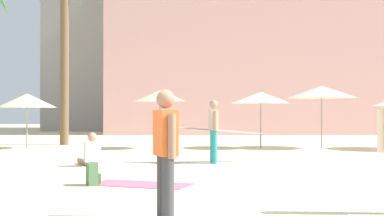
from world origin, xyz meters
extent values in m
cube|color=beige|center=(7.14, 29.94, 6.21)|extent=(25.24, 8.43, 12.42)
cylinder|color=brown|center=(-5.45, 15.81, 3.77)|extent=(0.38, 0.38, 7.53)
cylinder|color=gray|center=(-1.08, 13.36, 1.15)|extent=(0.06, 0.06, 2.30)
cone|color=beige|center=(-1.08, 13.36, 2.08)|extent=(2.01, 2.01, 0.44)
cylinder|color=gray|center=(-6.29, 13.31, 1.08)|extent=(0.06, 0.06, 2.16)
cone|color=beige|center=(-6.29, 13.31, 1.89)|extent=(2.27, 2.27, 0.54)
cylinder|color=gray|center=(2.92, 13.62, 1.12)|extent=(0.06, 0.06, 2.24)
cone|color=white|center=(2.92, 13.62, 2.01)|extent=(2.38, 2.38, 0.45)
cylinder|color=gray|center=(5.35, 13.65, 1.24)|extent=(0.06, 0.06, 2.49)
cone|color=beige|center=(5.35, 13.65, 2.24)|extent=(2.74, 2.74, 0.49)
cube|color=#EF6684|center=(-0.80, 3.25, 0.01)|extent=(2.09, 1.44, 0.01)
cube|color=#4C754B|center=(-1.73, 3.18, 0.21)|extent=(0.28, 0.35, 0.42)
cube|color=#3C5D3C|center=(-1.62, 3.23, 0.13)|extent=(0.14, 0.22, 0.18)
cylinder|color=tan|center=(-2.71, 7.05, 0.08)|extent=(0.54, 0.83, 0.16)
cylinder|color=tan|center=(-2.54, 7.15, 0.08)|extent=(0.54, 0.83, 0.16)
cube|color=white|center=(-2.43, 6.72, 0.37)|extent=(0.46, 0.38, 0.50)
sphere|color=tan|center=(-2.43, 6.72, 0.76)|extent=(0.32, 0.32, 0.24)
cylinder|color=teal|center=(0.77, 7.59, 0.46)|extent=(0.18, 0.18, 0.92)
cylinder|color=teal|center=(0.80, 7.39, 0.46)|extent=(0.18, 0.18, 0.92)
cube|color=beige|center=(0.78, 7.49, 1.21)|extent=(0.27, 0.43, 0.56)
sphere|color=tan|center=(0.78, 7.49, 1.63)|extent=(0.27, 0.27, 0.24)
cylinder|color=tan|center=(0.75, 7.74, 1.17)|extent=(0.11, 0.11, 0.54)
cylinder|color=tan|center=(0.82, 7.25, 1.17)|extent=(0.11, 0.11, 0.54)
ellipsoid|color=beige|center=(0.78, 7.79, 0.90)|extent=(3.10, 0.70, 0.29)
ellipsoid|color=#633CB4|center=(0.78, 7.79, 0.90)|extent=(3.11, 0.72, 0.26)
cube|color=black|center=(-0.45, 7.64, 0.87)|extent=(0.11, 0.03, 0.19)
cylinder|color=#3D3D42|center=(-0.12, -0.09, 0.41)|extent=(0.21, 0.21, 0.83)
cylinder|color=#3D3D42|center=(-0.19, 0.09, 0.41)|extent=(0.21, 0.21, 0.83)
cube|color=orange|center=(-0.16, 0.00, 1.12)|extent=(0.35, 0.45, 0.59)
sphere|color=#936B51|center=(-0.16, 0.00, 1.55)|extent=(0.31, 0.31, 0.24)
cylinder|color=#936B51|center=(-0.07, -0.23, 1.09)|extent=(0.13, 0.13, 0.56)
cylinder|color=#936B51|center=(-0.25, 0.23, 1.09)|extent=(0.13, 0.13, 0.56)
cylinder|color=beige|center=(2.78, 0.46, 1.12)|extent=(0.11, 0.11, 0.58)
camera|label=1|loc=(0.18, -6.48, 1.36)|focal=47.33mm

